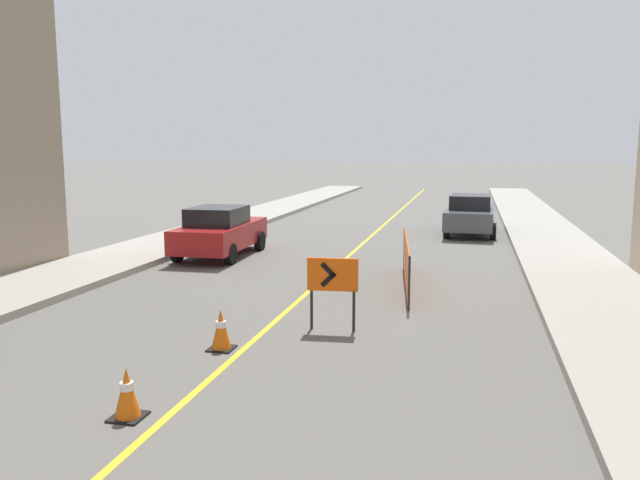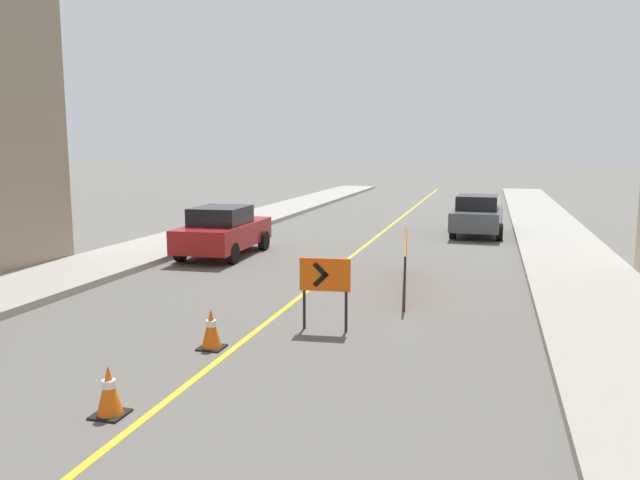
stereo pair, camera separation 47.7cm
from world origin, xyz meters
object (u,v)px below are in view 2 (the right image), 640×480
(parked_car_curb_near, at_px, (223,231))
(parked_car_curb_mid, at_px, (477,215))
(traffic_cone_fifth, at_px, (211,329))
(arrow_barricade_primary, at_px, (325,279))
(traffic_cone_fourth, at_px, (109,391))

(parked_car_curb_near, relative_size, parked_car_curb_mid, 0.99)
(traffic_cone_fifth, xyz_separation_m, arrow_barricade_primary, (1.61, 1.57, 0.65))
(traffic_cone_fifth, distance_m, parked_car_curb_near, 9.40)
(traffic_cone_fourth, xyz_separation_m, parked_car_curb_near, (-3.51, 11.52, 0.47))
(arrow_barricade_primary, bearing_deg, parked_car_curb_near, 120.95)
(traffic_cone_fourth, xyz_separation_m, parked_car_curb_mid, (4.21, 18.51, 0.47))
(arrow_barricade_primary, distance_m, parked_car_curb_near, 8.82)
(traffic_cone_fifth, xyz_separation_m, parked_car_curb_near, (-3.62, 8.67, 0.45))
(traffic_cone_fifth, bearing_deg, parked_car_curb_mid, 75.31)
(traffic_cone_fifth, xyz_separation_m, parked_car_curb_mid, (4.11, 15.66, 0.45))
(traffic_cone_fourth, distance_m, traffic_cone_fifth, 2.85)
(traffic_cone_fifth, bearing_deg, parked_car_curb_near, 112.66)
(arrow_barricade_primary, relative_size, parked_car_curb_near, 0.32)
(traffic_cone_fourth, distance_m, parked_car_curb_mid, 18.99)
(parked_car_curb_near, bearing_deg, arrow_barricade_primary, -55.42)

